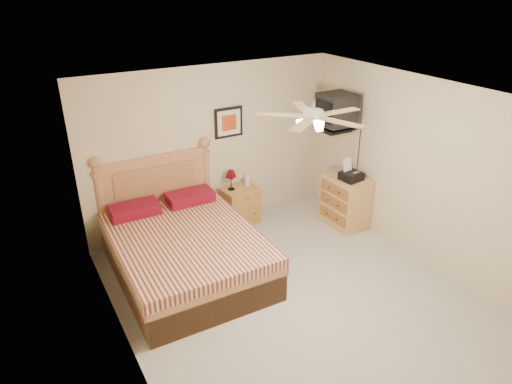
# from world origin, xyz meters

# --- Properties ---
(floor) EXTENTS (4.50, 4.50, 0.00)m
(floor) POSITION_xyz_m (0.00, 0.00, 0.00)
(floor) COLOR #ABA59A
(floor) RESTS_ON ground
(ceiling) EXTENTS (4.00, 4.50, 0.04)m
(ceiling) POSITION_xyz_m (0.00, 0.00, 2.50)
(ceiling) COLOR white
(ceiling) RESTS_ON ground
(wall_back) EXTENTS (4.00, 0.04, 2.50)m
(wall_back) POSITION_xyz_m (0.00, 2.25, 1.25)
(wall_back) COLOR beige
(wall_back) RESTS_ON ground
(wall_front) EXTENTS (4.00, 0.04, 2.50)m
(wall_front) POSITION_xyz_m (0.00, -2.25, 1.25)
(wall_front) COLOR beige
(wall_front) RESTS_ON ground
(wall_left) EXTENTS (0.04, 4.50, 2.50)m
(wall_left) POSITION_xyz_m (-2.00, 0.00, 1.25)
(wall_left) COLOR beige
(wall_left) RESTS_ON ground
(wall_right) EXTENTS (0.04, 4.50, 2.50)m
(wall_right) POSITION_xyz_m (2.00, 0.00, 1.25)
(wall_right) COLOR beige
(wall_right) RESTS_ON ground
(bed) EXTENTS (1.76, 2.29, 1.46)m
(bed) POSITION_xyz_m (-0.96, 1.12, 0.73)
(bed) COLOR #AC683E
(bed) RESTS_ON ground
(nightstand) EXTENTS (0.59, 0.46, 0.60)m
(nightstand) POSITION_xyz_m (0.33, 2.00, 0.30)
(nightstand) COLOR #A77042
(nightstand) RESTS_ON ground
(table_lamp) EXTENTS (0.22, 0.22, 0.33)m
(table_lamp) POSITION_xyz_m (0.19, 2.04, 0.77)
(table_lamp) COLOR #530710
(table_lamp) RESTS_ON nightstand
(lotion_bottle) EXTENTS (0.11, 0.11, 0.24)m
(lotion_bottle) POSITION_xyz_m (0.47, 2.03, 0.72)
(lotion_bottle) COLOR silver
(lotion_bottle) RESTS_ON nightstand
(framed_picture) EXTENTS (0.46, 0.04, 0.46)m
(framed_picture) POSITION_xyz_m (0.27, 2.23, 1.62)
(framed_picture) COLOR black
(framed_picture) RESTS_ON wall_back
(dresser) EXTENTS (0.50, 0.71, 0.81)m
(dresser) POSITION_xyz_m (1.73, 1.12, 0.41)
(dresser) COLOR tan
(dresser) RESTS_ON ground
(fax_machine) EXTENTS (0.34, 0.35, 0.32)m
(fax_machine) POSITION_xyz_m (1.72, 1.03, 0.97)
(fax_machine) COLOR black
(fax_machine) RESTS_ON dresser
(magazine_lower) EXTENTS (0.23, 0.29, 0.03)m
(magazine_lower) POSITION_xyz_m (1.69, 1.38, 0.82)
(magazine_lower) COLOR #C4B198
(magazine_lower) RESTS_ON dresser
(magazine_upper) EXTENTS (0.30, 0.35, 0.02)m
(magazine_upper) POSITION_xyz_m (1.68, 1.37, 0.85)
(magazine_upper) COLOR gray
(magazine_upper) RESTS_ON magazine_lower
(wall_tv) EXTENTS (0.56, 0.46, 0.58)m
(wall_tv) POSITION_xyz_m (1.75, 1.34, 1.81)
(wall_tv) COLOR black
(wall_tv) RESTS_ON wall_right
(ceiling_fan) EXTENTS (1.14, 1.14, 0.28)m
(ceiling_fan) POSITION_xyz_m (0.00, -0.20, 2.36)
(ceiling_fan) COLOR white
(ceiling_fan) RESTS_ON ceiling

